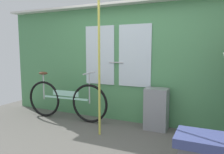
% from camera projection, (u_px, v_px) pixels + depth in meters
% --- Properties ---
extents(ground_plane, '(6.30, 4.25, 0.04)m').
position_uv_depth(ground_plane, '(92.00, 150.00, 2.97)').
color(ground_plane, '#56544F').
extents(train_door_wall, '(5.30, 0.28, 2.14)m').
position_uv_depth(train_door_wall, '(127.00, 61.00, 4.02)').
color(train_door_wall, '#4C8C56').
rests_on(train_door_wall, ground_plane).
extents(bicycle_near_door, '(1.73, 0.44, 0.92)m').
position_uv_depth(bicycle_near_door, '(65.00, 100.00, 4.19)').
color(bicycle_near_door, black).
rests_on(bicycle_near_door, ground_plane).
extents(trash_bin_by_wall, '(0.37, 0.28, 0.69)m').
position_uv_depth(trash_bin_by_wall, '(156.00, 109.00, 3.67)').
color(trash_bin_by_wall, gray).
rests_on(trash_bin_by_wall, ground_plane).
extents(handrail_pole, '(0.04, 0.04, 2.10)m').
position_uv_depth(handrail_pole, '(99.00, 68.00, 3.35)').
color(handrail_pole, '#C6C14C').
rests_on(handrail_pole, ground_plane).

